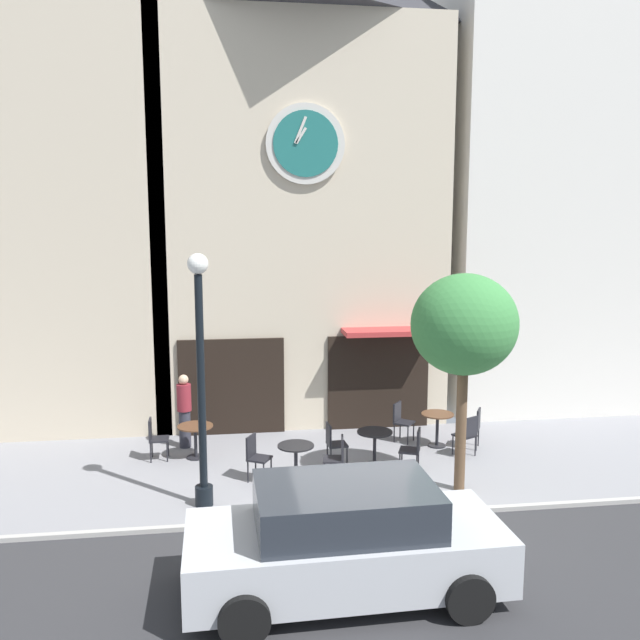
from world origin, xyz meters
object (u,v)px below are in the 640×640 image
Objects in this scene: street_lamp at (201,381)px; cafe_chair_facing_street at (414,447)px; cafe_chair_near_tree at (155,436)px; cafe_table_center_left at (296,456)px; cafe_chair_left_end at (401,419)px; cafe_table_near_curb at (437,423)px; cafe_chair_by_entrance at (467,433)px; cafe_table_center at (375,441)px; parked_car_silver at (345,540)px; cafe_chair_under_awning at (333,441)px; cafe_chair_facing_wall at (474,425)px; street_tree at (464,326)px; cafe_chair_mid_row at (256,454)px; pedestrian_maroon at (184,410)px; cafe_table_leftmost at (195,434)px; cafe_chair_right_end at (337,455)px.

street_lamp is 4.62m from cafe_chair_facing_street.
cafe_table_center_left is at bearing -30.37° from cafe_chair_near_tree.
cafe_chair_left_end is 5.51m from cafe_chair_near_tree.
street_lamp is 5.94m from cafe_table_near_curb.
street_lamp is 3.22m from cafe_chair_near_tree.
cafe_chair_left_end and cafe_chair_by_entrance have the same top height.
parked_car_silver is at bearing -107.27° from cafe_table_center.
cafe_chair_facing_wall is at bearing 11.09° from cafe_chair_under_awning.
cafe_chair_facing_street and cafe_chair_by_entrance have the same top height.
street_tree reaches higher than parked_car_silver.
cafe_chair_mid_row is at bearing -161.09° from cafe_table_near_curb.
cafe_chair_by_entrance is at bearing 17.48° from street_lamp.
street_lamp reaches higher than pedestrian_maroon.
cafe_chair_facing_wall is (5.89, 2.25, -1.76)m from street_lamp.
parked_car_silver is (0.28, -3.90, 0.22)m from cafe_table_center_left.
cafe_chair_near_tree and cafe_chair_mid_row have the same top height.
cafe_chair_facing_wall is at bearing 63.15° from street_tree.
cafe_table_center reaches higher than cafe_table_leftmost.
pedestrian_maroon is 0.38× the size of parked_car_silver.
cafe_table_center_left is 1.04× the size of cafe_table_center.
cafe_table_center is at bearing -123.03° from cafe_chair_left_end.
cafe_table_center is 0.82× the size of cafe_chair_facing_street.
cafe_chair_left_end is at bearing 56.97° from cafe_table_center.
cafe_chair_left_end is at bearing 155.72° from cafe_chair_facing_wall.
cafe_chair_facing_street is at bearing 9.39° from cafe_chair_right_end.
cafe_chair_right_end is 3.92m from parked_car_silver.
cafe_chair_mid_row is at bearing -54.95° from pedestrian_maroon.
cafe_chair_facing_wall is (1.74, 1.22, 0.00)m from cafe_chair_facing_street.
cafe_chair_under_awning is 3.36m from cafe_chair_facing_wall.
cafe_chair_by_entrance is at bearing 6.99° from cafe_table_center.
cafe_table_center_left is at bearing -141.12° from cafe_chair_left_end.
cafe_chair_right_end is 4.02m from cafe_chair_near_tree.
street_lamp is at bearing -162.52° from cafe_chair_by_entrance.
cafe_chair_left_end is at bearing 82.93° from cafe_chair_facing_street.
parked_car_silver is at bearing -75.81° from cafe_chair_mid_row.
pedestrian_maroon is (-6.08, 1.44, 0.33)m from cafe_chair_by_entrance.
cafe_chair_facing_street is 3.18m from cafe_chair_mid_row.
cafe_chair_under_awning is at bearing -16.49° from cafe_table_leftmost.
street_lamp is 5.56m from cafe_chair_left_end.
cafe_table_near_curb is 0.84× the size of cafe_chair_under_awning.
pedestrian_maroon is 6.79m from parked_car_silver.
cafe_chair_right_end is 1.63m from cafe_chair_facing_street.
cafe_chair_facing_wall is at bearing 54.20° from parked_car_silver.
street_lamp is 2.59m from cafe_table_center_left.
parked_car_silver reaches higher than cafe_chair_left_end.
cafe_chair_facing_wall is at bearing -1.66° from cafe_chair_near_tree.
cafe_chair_near_tree is 2.51m from cafe_chair_mid_row.
cafe_chair_under_awning is at bearing 31.81° from street_lamp.
cafe_chair_under_awning is (0.05, 0.85, 0.00)m from cafe_chair_right_end.
cafe_table_center_left is at bearing -174.41° from cafe_chair_facing_street.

